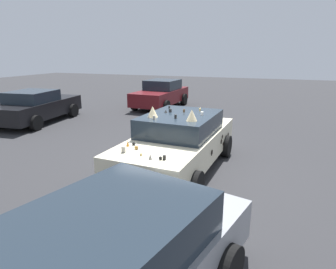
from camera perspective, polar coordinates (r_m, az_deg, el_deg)
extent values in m
plane|color=#2D2D30|center=(7.72, 2.10, -6.65)|extent=(60.00, 60.00, 0.00)
cube|color=beige|center=(7.51, 2.15, -2.34)|extent=(4.71, 2.08, 0.69)
cube|color=#1E2833|center=(7.46, 2.53, 2.21)|extent=(2.29, 1.80, 0.49)
cylinder|color=black|center=(6.08, 5.39, -9.96)|extent=(0.64, 0.25, 0.63)
cylinder|color=black|center=(6.83, -9.76, -7.13)|extent=(0.64, 0.25, 0.63)
cylinder|color=black|center=(8.66, 11.40, -2.23)|extent=(0.64, 0.25, 0.63)
cylinder|color=black|center=(9.20, 0.00, -0.83)|extent=(0.64, 0.25, 0.63)
ellipsoid|color=black|center=(8.31, 10.85, -1.79)|extent=(0.15, 0.03, 0.09)
ellipsoid|color=black|center=(8.09, 10.69, -0.44)|extent=(0.15, 0.03, 0.11)
ellipsoid|color=black|center=(6.67, -9.76, -3.50)|extent=(0.12, 0.03, 0.12)
ellipsoid|color=black|center=(7.55, -5.33, -1.65)|extent=(0.15, 0.03, 0.15)
ellipsoid|color=black|center=(7.13, 8.65, -3.56)|extent=(0.17, 0.03, 0.15)
ellipsoid|color=black|center=(6.76, -9.21, -3.26)|extent=(0.14, 0.03, 0.08)
ellipsoid|color=black|center=(8.85, 11.79, -0.06)|extent=(0.18, 0.03, 0.13)
ellipsoid|color=black|center=(8.02, 10.48, -1.36)|extent=(0.16, 0.03, 0.15)
ellipsoid|color=black|center=(9.32, 0.69, 1.59)|extent=(0.11, 0.03, 0.11)
cone|color=gray|center=(5.61, -3.52, -4.44)|extent=(0.10, 0.10, 0.11)
cone|color=orange|center=(6.45, -7.96, -1.76)|extent=(0.10, 0.10, 0.13)
sphere|color=black|center=(6.51, -6.78, -1.80)|extent=(0.08, 0.08, 0.08)
sphere|color=#A87A38|center=(6.22, -6.26, -2.57)|extent=(0.08, 0.08, 0.08)
cylinder|color=black|center=(5.60, -0.72, -4.56)|extent=(0.07, 0.07, 0.09)
sphere|color=black|center=(5.61, -1.50, -4.66)|extent=(0.07, 0.07, 0.07)
sphere|color=tan|center=(5.84, -5.35, -3.94)|extent=(0.06, 0.06, 0.06)
cylinder|color=gray|center=(6.07, -8.79, -2.93)|extent=(0.12, 0.12, 0.13)
cylinder|color=#51381E|center=(7.66, 3.20, 4.72)|extent=(0.07, 0.07, 0.08)
cylinder|color=silver|center=(7.34, 6.74, 4.16)|extent=(0.09, 0.09, 0.08)
cylinder|color=black|center=(7.66, 0.45, 4.76)|extent=(0.10, 0.10, 0.08)
cylinder|color=black|center=(8.20, 0.25, 5.43)|extent=(0.06, 0.06, 0.07)
cylinder|color=tan|center=(7.91, 6.33, 4.96)|extent=(0.06, 0.06, 0.07)
cone|color=black|center=(7.59, -0.45, 4.62)|extent=(0.10, 0.10, 0.07)
cylinder|color=black|center=(6.90, 1.50, 3.57)|extent=(0.06, 0.06, 0.09)
cone|color=tan|center=(6.98, 1.50, 3.63)|extent=(0.07, 0.07, 0.07)
cone|color=gray|center=(6.94, -3.81, 3.57)|extent=(0.06, 0.06, 0.08)
cylinder|color=gray|center=(6.80, -2.78, 3.34)|extent=(0.06, 0.06, 0.09)
cone|color=beige|center=(6.65, 4.72, 3.83)|extent=(0.25, 0.25, 0.27)
cone|color=beige|center=(7.03, -3.05, 4.51)|extent=(0.25, 0.25, 0.27)
cube|color=black|center=(13.96, -24.35, 4.70)|extent=(4.43, 2.23, 0.68)
cube|color=#1E2833|center=(13.67, -25.32, 6.81)|extent=(1.93, 1.82, 0.46)
cylinder|color=black|center=(15.59, -23.91, 4.68)|extent=(0.63, 0.29, 0.61)
cylinder|color=black|center=(14.54, -18.20, 4.54)|extent=(0.63, 0.29, 0.61)
cylinder|color=black|center=(12.44, -24.60, 2.09)|extent=(0.63, 0.29, 0.61)
cube|color=#5B1419|center=(16.22, -1.47, 7.56)|extent=(4.31, 1.97, 0.70)
cube|color=#1E2833|center=(16.41, -1.06, 9.82)|extent=(1.88, 1.72, 0.53)
cylinder|color=black|center=(14.72, -0.37, 5.53)|extent=(0.66, 0.25, 0.65)
cylinder|color=black|center=(15.53, -6.56, 5.97)|extent=(0.66, 0.25, 0.65)
cylinder|color=black|center=(17.13, 3.16, 6.96)|extent=(0.66, 0.25, 0.65)
cylinder|color=black|center=(17.82, -2.37, 7.32)|extent=(0.66, 0.25, 0.65)
cube|color=#1E2833|center=(3.27, -12.14, -18.49)|extent=(2.58, 2.15, 0.51)
cylinder|color=black|center=(4.10, 11.66, -24.46)|extent=(0.67, 0.37, 0.64)
cylinder|color=black|center=(4.93, -9.25, -16.68)|extent=(0.67, 0.37, 0.64)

